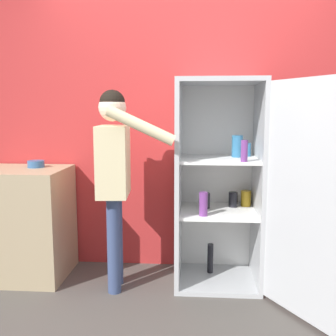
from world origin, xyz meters
TOP-DOWN VIEW (x-y plane):
  - ground_plane at (0.00, 0.00)m, footprint 12.00×12.00m
  - wall_back at (0.00, 0.98)m, footprint 7.00×0.06m
  - refrigerator at (0.41, 0.54)m, footprint 1.07×1.19m
  - person at (-0.53, 0.44)m, footprint 0.62×0.53m
  - counter at (-1.35, 0.62)m, footprint 0.71×0.62m
  - bowl at (-1.27, 0.71)m, footprint 0.14×0.14m

SIDE VIEW (x-z plane):
  - ground_plane at x=0.00m, z-range 0.00..0.00m
  - counter at x=-1.35m, z-range 0.00..0.93m
  - refrigerator at x=0.41m, z-range 0.00..1.66m
  - bowl at x=-1.27m, z-range 0.93..0.99m
  - person at x=-0.53m, z-range 0.21..1.79m
  - wall_back at x=0.00m, z-range 0.00..2.55m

